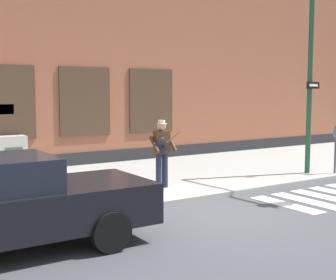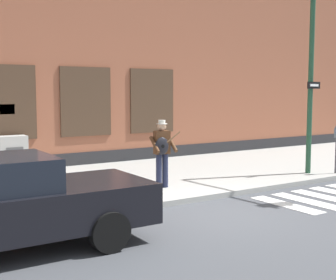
% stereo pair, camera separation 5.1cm
% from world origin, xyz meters
% --- Properties ---
extents(ground_plane, '(160.00, 160.00, 0.00)m').
position_xyz_m(ground_plane, '(0.00, 0.00, 0.00)').
color(ground_plane, '#424449').
extents(sidewalk, '(28.00, 5.95, 0.13)m').
position_xyz_m(sidewalk, '(0.00, 4.02, 0.07)').
color(sidewalk, '#9E9E99').
rests_on(sidewalk, ground).
extents(building_backdrop, '(28.00, 4.06, 8.37)m').
position_xyz_m(building_backdrop, '(-0.00, 8.99, 4.18)').
color(building_backdrop, '#99563D').
rests_on(building_backdrop, ground).
extents(red_car, '(4.61, 2.01, 1.53)m').
position_xyz_m(red_car, '(-4.37, -0.02, 0.77)').
color(red_car, black).
rests_on(red_car, ground).
extents(busker, '(0.72, 0.59, 1.71)m').
position_xyz_m(busker, '(0.05, 2.35, 1.11)').
color(busker, '#1E233D').
rests_on(busker, sidewalk).
extents(parking_meter, '(0.13, 0.11, 1.44)m').
position_xyz_m(parking_meter, '(5.51, 1.34, 1.08)').
color(parking_meter, '#47474C').
rests_on(parking_meter, sidewalk).
extents(utility_box, '(0.81, 0.53, 1.12)m').
position_xyz_m(utility_box, '(-2.53, 6.54, 0.69)').
color(utility_box, '#ADADA8').
rests_on(utility_box, sidewalk).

